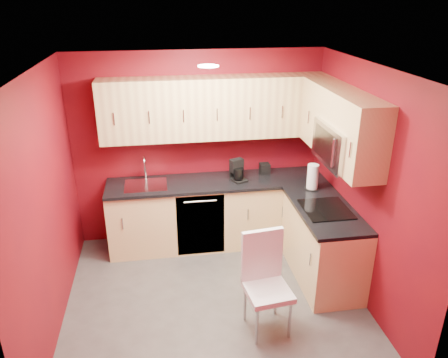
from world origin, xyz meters
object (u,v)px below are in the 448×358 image
object	(u,v)px
coffee_maker	(239,171)
paper_towel	(313,177)
dining_chair	(268,286)
microwave	(343,145)
napkin_holder	(265,168)
sink	(146,182)

from	to	relation	value
coffee_maker	paper_towel	bearing A→B (deg)	-45.91
paper_towel	dining_chair	xyz separation A→B (m)	(-0.86, -1.29, -0.55)
coffee_maker	dining_chair	xyz separation A→B (m)	(-0.02, -1.67, -0.53)
coffee_maker	dining_chair	world-z (taller)	coffee_maker
microwave	napkin_holder	size ratio (longest dim) A/B	5.54
microwave	napkin_holder	xyz separation A→B (m)	(-0.54, 1.13, -0.68)
sink	paper_towel	distance (m)	2.06
napkin_holder	sink	bearing A→B (deg)	-175.24
napkin_holder	dining_chair	size ratio (longest dim) A/B	0.13
microwave	paper_towel	distance (m)	0.82
dining_chair	sink	bearing A→B (deg)	116.61
microwave	coffee_maker	xyz separation A→B (m)	(-0.92, 0.94, -0.61)
sink	dining_chair	distance (m)	2.12
coffee_maker	dining_chair	bearing A→B (deg)	-112.42
coffee_maker	napkin_holder	distance (m)	0.44
microwave	dining_chair	distance (m)	1.65
napkin_holder	coffee_maker	bearing A→B (deg)	-153.15
sink	paper_towel	world-z (taller)	sink
paper_towel	coffee_maker	bearing A→B (deg)	155.78
microwave	sink	bearing A→B (deg)	154.40
coffee_maker	dining_chair	distance (m)	1.75
microwave	napkin_holder	world-z (taller)	microwave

